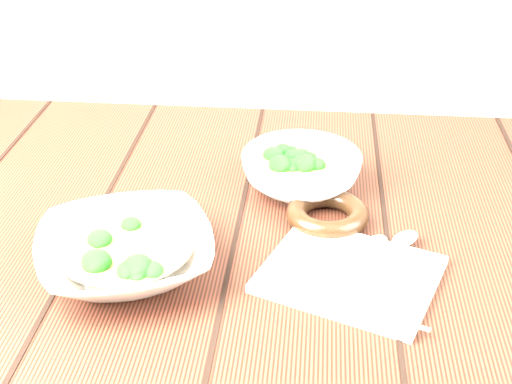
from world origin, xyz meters
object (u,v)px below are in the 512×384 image
at_px(napkin, 350,274).
at_px(soup_bowl_front, 126,252).
at_px(table, 253,299).
at_px(trivet, 327,214).
at_px(soup_bowl_back, 301,170).

bearing_deg(napkin, soup_bowl_front, -156.69).
bearing_deg(table, trivet, 14.02).
bearing_deg(soup_bowl_front, soup_bowl_back, 47.59).
bearing_deg(table, soup_bowl_front, -143.43).
relative_size(soup_bowl_front, soup_bowl_back, 1.17).
relative_size(table, napkin, 6.00).
relative_size(table, soup_bowl_back, 5.18).
height_order(table, soup_bowl_back, soup_bowl_back).
bearing_deg(soup_bowl_back, napkin, -72.42).
relative_size(soup_bowl_back, napkin, 1.16).
height_order(table, soup_bowl_front, soup_bowl_front).
distance_m(soup_bowl_front, trivet, 0.28).
xyz_separation_m(soup_bowl_front, trivet, (0.24, 0.13, -0.01)).
height_order(soup_bowl_front, napkin, soup_bowl_front).
relative_size(soup_bowl_back, trivet, 2.06).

